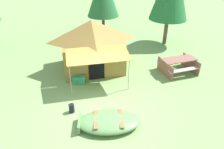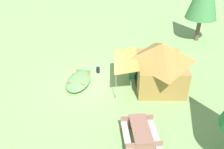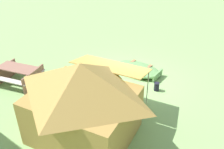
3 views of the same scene
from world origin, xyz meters
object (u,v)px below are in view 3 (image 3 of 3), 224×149
beached_rowboat (138,69)px  picnic_table (19,73)px  canvas_cabin_tent (83,100)px  fuel_can (157,87)px  cooler_box (127,112)px

beached_rowboat → picnic_table: 5.28m
canvas_cabin_tent → fuel_can: bearing=-108.2°
picnic_table → fuel_can: size_ratio=5.39×
cooler_box → canvas_cabin_tent: bearing=60.9°
beached_rowboat → canvas_cabin_tent: size_ratio=0.59×
beached_rowboat → picnic_table: picnic_table is taller
canvas_cabin_tent → fuel_can: canvas_cabin_tent is taller
canvas_cabin_tent → cooler_box: size_ratio=6.95×
beached_rowboat → fuel_can: 1.61m
canvas_cabin_tent → fuel_can: 3.89m
cooler_box → fuel_can: bearing=-99.8°
beached_rowboat → cooler_box: bearing=106.6°
canvas_cabin_tent → fuel_can: (-1.16, -3.52, -1.16)m
canvas_cabin_tent → picnic_table: bearing=-16.0°
picnic_table → beached_rowboat: bearing=-141.4°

